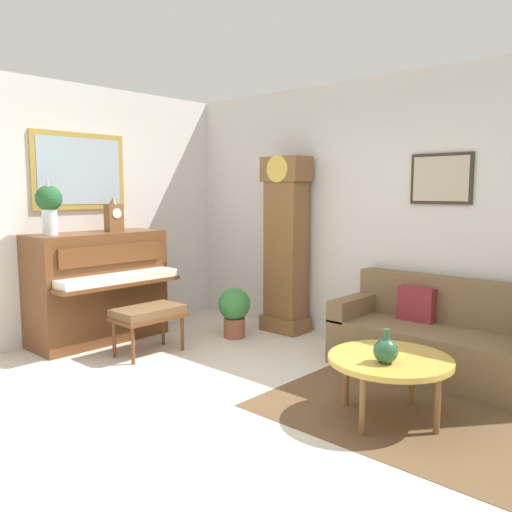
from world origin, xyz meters
The scene contains 13 objects.
ground_plane centered at (0.00, 0.00, -0.05)m, with size 6.40×6.00×0.10m, color beige.
wall_left centered at (-2.60, 0.01, 1.41)m, with size 0.13×4.90×2.80m.
wall_back centered at (0.02, 2.40, 1.40)m, with size 5.30×0.13×2.80m.
area_rug centered at (1.18, 0.92, 0.00)m, with size 2.10×1.50×0.01m, color brown.
piano centered at (-2.23, 0.44, 0.60)m, with size 0.87×1.44×1.19m.
piano_bench centered at (-1.43, 0.52, 0.41)m, with size 0.42×0.70×0.48m.
grandfather_clock centered at (-0.98, 2.12, 0.96)m, with size 0.52×0.34×2.03m.
couch centered at (0.99, 1.96, 0.31)m, with size 1.90×0.80×0.84m.
coffee_table centered at (1.11, 0.76, 0.43)m, with size 0.88×0.88×0.46m.
mantel_clock centered at (-2.23, 0.67, 1.36)m, with size 0.13×0.18×0.38m.
flower_vase centered at (-2.23, -0.07, 1.51)m, with size 0.26×0.26×0.58m.
green_jug centered at (1.15, 0.62, 0.55)m, with size 0.17×0.17×0.24m.
potted_plant centered at (-1.22, 1.53, 0.32)m, with size 0.36×0.36×0.56m.
Camera 1 is at (2.87, -2.57, 1.64)m, focal length 37.12 mm.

